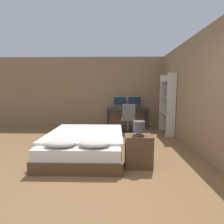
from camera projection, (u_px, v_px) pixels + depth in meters
The scene contains 13 objects.
ground_plane at pixel (107, 182), 2.73m from camera, with size 20.00×20.00×0.00m, color brown.
wall_back at pixel (113, 92), 6.90m from camera, with size 12.00×0.06×2.70m.
wall_side_right at pixel (196, 93), 4.00m from camera, with size 0.06×12.00×2.70m.
bed at pixel (85, 144), 3.87m from camera, with size 1.64×2.05×0.56m.
nightstand at pixel (138, 151), 3.26m from camera, with size 0.50×0.37×0.60m.
bedside_lamp at pixel (139, 127), 3.21m from camera, with size 0.22×0.22×0.27m.
desk at pixel (127, 111), 6.63m from camera, with size 1.58×0.57×0.74m.
monitor_left at pixel (120, 101), 6.77m from camera, with size 0.52×0.16×0.44m.
monitor_right at pixel (135, 101), 6.76m from camera, with size 0.52×0.16×0.44m.
keyboard at pixel (128, 109), 6.44m from camera, with size 0.36×0.13×0.02m.
computer_mouse at pixel (135, 108), 6.43m from camera, with size 0.07×0.05×0.04m.
office_chair at pixel (128, 121), 5.90m from camera, with size 0.52×0.52×0.97m.
bookshelf at pixel (168, 101), 5.55m from camera, with size 0.27×0.89×1.93m.
Camera 1 is at (0.13, -2.57, 1.43)m, focal length 28.00 mm.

